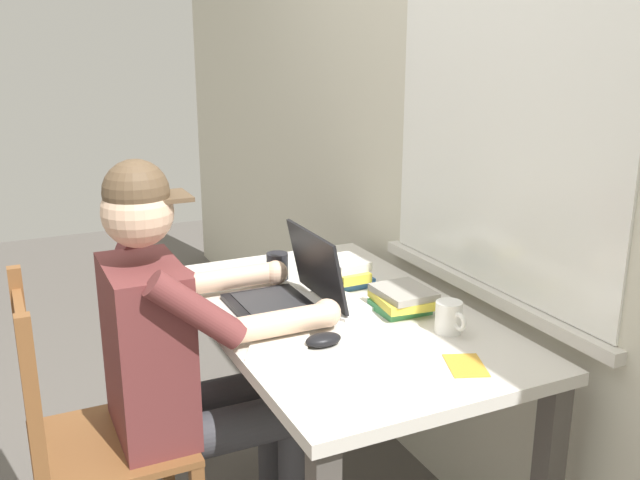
% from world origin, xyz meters
% --- Properties ---
extents(back_wall, '(6.00, 0.08, 2.60)m').
position_xyz_m(back_wall, '(0.00, 0.45, 1.30)').
color(back_wall, beige).
rests_on(back_wall, ground).
extents(desk, '(1.23, 0.74, 0.74)m').
position_xyz_m(desk, '(0.00, 0.00, 0.63)').
color(desk, beige).
rests_on(desk, ground).
extents(seated_person, '(0.50, 0.60, 1.23)m').
position_xyz_m(seated_person, '(-0.08, -0.45, 0.67)').
color(seated_person, brown).
rests_on(seated_person, ground).
extents(wooden_chair, '(0.42, 0.42, 0.92)m').
position_xyz_m(wooden_chair, '(-0.08, -0.73, 0.45)').
color(wooden_chair, brown).
rests_on(wooden_chair, ground).
extents(laptop, '(0.33, 0.28, 0.23)m').
position_xyz_m(laptop, '(-0.08, -0.12, 0.80)').
color(laptop, black).
rests_on(laptop, desk).
extents(computer_mouse, '(0.06, 0.10, 0.03)m').
position_xyz_m(computer_mouse, '(0.20, -0.15, 0.76)').
color(computer_mouse, black).
rests_on(computer_mouse, desk).
extents(coffee_mug_white, '(0.11, 0.07, 0.09)m').
position_xyz_m(coffee_mug_white, '(0.27, 0.20, 0.79)').
color(coffee_mug_white, white).
rests_on(coffee_mug_white, desk).
extents(coffee_mug_dark, '(0.11, 0.07, 0.09)m').
position_xyz_m(coffee_mug_dark, '(-0.34, -0.06, 0.79)').
color(coffee_mug_dark, black).
rests_on(coffee_mug_dark, desk).
extents(book_stack_main, '(0.19, 0.16, 0.07)m').
position_xyz_m(book_stack_main, '(0.08, 0.17, 0.78)').
color(book_stack_main, '#38844C').
rests_on(book_stack_main, desk).
extents(book_stack_side, '(0.19, 0.14, 0.09)m').
position_xyz_m(book_stack_side, '(-0.20, 0.13, 0.78)').
color(book_stack_side, '#2D5B9E').
rests_on(book_stack_side, desk).
extents(paper_pile_near_laptop, '(0.25, 0.23, 0.01)m').
position_xyz_m(paper_pile_near_laptop, '(0.15, -0.25, 0.75)').
color(paper_pile_near_laptop, silver).
rests_on(paper_pile_near_laptop, desk).
extents(paper_pile_back_corner, '(0.29, 0.24, 0.01)m').
position_xyz_m(paper_pile_back_corner, '(-0.18, -0.13, 0.75)').
color(paper_pile_back_corner, white).
rests_on(paper_pile_back_corner, desk).
extents(paper_pile_side, '(0.28, 0.25, 0.01)m').
position_xyz_m(paper_pile_side, '(-0.05, 0.01, 0.75)').
color(paper_pile_side, white).
rests_on(paper_pile_side, desk).
extents(landscape_photo_print, '(0.15, 0.13, 0.00)m').
position_xyz_m(landscape_photo_print, '(0.46, 0.12, 0.74)').
color(landscape_photo_print, gold).
rests_on(landscape_photo_print, desk).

